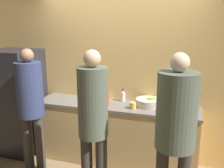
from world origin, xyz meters
name	(u,v)px	position (x,y,z in m)	size (l,w,h in m)	color
wall_back	(121,75)	(0.00, 0.61, 1.30)	(5.20, 0.06, 2.60)	#E0B266
counter	(116,133)	(0.00, 0.33, 0.46)	(2.40, 0.59, 0.92)	tan
refrigerator	(17,101)	(-1.66, 0.23, 0.84)	(0.73, 0.74, 1.67)	#232328
person_left	(31,101)	(-1.03, -0.28, 1.05)	(0.35, 0.35, 1.76)	#38332D
person_center	(93,119)	(0.04, -0.65, 1.07)	(0.33, 0.33, 1.82)	#38332D
person_right	(176,124)	(0.90, -0.65, 1.12)	(0.40, 0.40, 1.82)	#38332D
fruit_bowl	(148,102)	(0.46, 0.40, 0.98)	(0.36, 0.36, 0.14)	beige
utensil_crock	(104,96)	(-0.24, 0.46, 0.99)	(0.13, 0.13, 0.25)	silver
bottle_clear	(123,96)	(0.06, 0.50, 1.00)	(0.07, 0.07, 0.19)	silver
bottle_red	(107,100)	(-0.10, 0.21, 1.02)	(0.05, 0.05, 0.24)	red
cup_red	(163,109)	(0.70, 0.20, 0.96)	(0.08, 0.08, 0.08)	#A33D33
cup_yellow	(133,106)	(0.28, 0.21, 0.97)	(0.09, 0.09, 0.09)	gold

